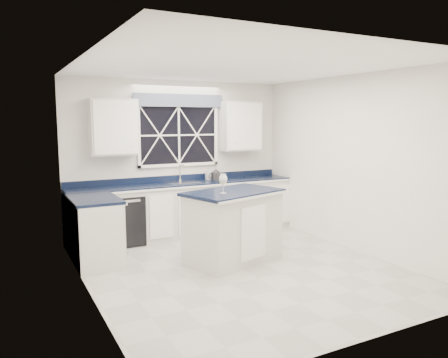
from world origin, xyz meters
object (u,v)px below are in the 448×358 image
dishwasher (123,219)px  soap_bottle (208,174)px  wine_glass (223,180)px  faucet (181,172)px  kettle (216,175)px  island (233,226)px

dishwasher → soap_bottle: soap_bottle is taller
wine_glass → soap_bottle: size_ratio=1.27×
faucet → kettle: bearing=-13.8°
wine_glass → dishwasher: bearing=118.6°
faucet → wine_glass: (-0.16, -1.93, 0.11)m
wine_glass → faucet: bearing=85.3°
dishwasher → island: bearing=-53.8°
wine_glass → soap_bottle: bearing=70.1°
island → kettle: 1.81m
island → kettle: kettle is taller
dishwasher → faucet: size_ratio=2.72×
kettle → soap_bottle: (-0.09, 0.12, 0.01)m
wine_glass → kettle: bearing=66.4°
kettle → soap_bottle: bearing=125.5°
dishwasher → kettle: 1.83m
island → faucet: bearing=75.6°
dishwasher → kettle: (1.72, 0.04, 0.62)m
island → wine_glass: bearing=-166.8°
faucet → kettle: 0.64m
dishwasher → island: island is taller
island → soap_bottle: 1.90m
island → wine_glass: 0.74m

